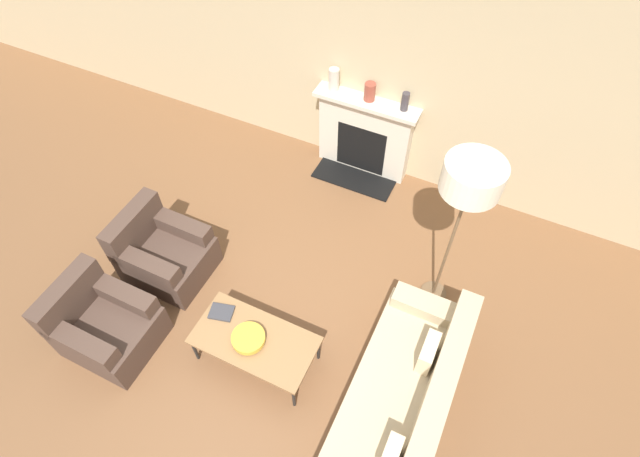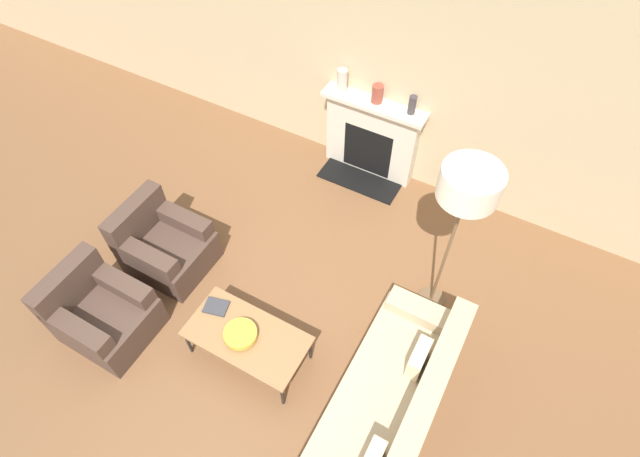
# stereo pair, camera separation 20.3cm
# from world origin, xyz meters

# --- Properties ---
(ground_plane) EXTENTS (18.00, 18.00, 0.00)m
(ground_plane) POSITION_xyz_m (0.00, 0.00, 0.00)
(ground_plane) COLOR brown
(wall_back) EXTENTS (18.00, 0.06, 2.90)m
(wall_back) POSITION_xyz_m (0.00, 3.20, 1.45)
(wall_back) COLOR #C6B289
(wall_back) RESTS_ON ground_plane
(fireplace) EXTENTS (1.29, 0.59, 1.08)m
(fireplace) POSITION_xyz_m (-0.14, 3.05, 0.53)
(fireplace) COLOR beige
(fireplace) RESTS_ON ground_plane
(couch) EXTENTS (0.81, 2.16, 0.84)m
(couch) POSITION_xyz_m (1.42, 0.10, 0.31)
(couch) COLOR tan
(couch) RESTS_ON ground_plane
(armchair_near) EXTENTS (0.86, 0.76, 0.82)m
(armchair_near) POSITION_xyz_m (-1.47, -0.36, 0.30)
(armchair_near) COLOR #4C382D
(armchair_near) RESTS_ON ground_plane
(armchair_far) EXTENTS (0.86, 0.76, 0.82)m
(armchair_far) POSITION_xyz_m (-1.47, 0.59, 0.30)
(armchair_far) COLOR #4C382D
(armchair_far) RESTS_ON ground_plane
(coffee_table) EXTENTS (1.16, 0.60, 0.41)m
(coffee_table) POSITION_xyz_m (-0.03, 0.10, 0.38)
(coffee_table) COLOR olive
(coffee_table) RESTS_ON ground_plane
(bowl) EXTENTS (0.32, 0.32, 0.08)m
(bowl) POSITION_xyz_m (-0.06, 0.06, 0.46)
(bowl) COLOR gold
(bowl) RESTS_ON coffee_table
(book) EXTENTS (0.26, 0.23, 0.02)m
(book) POSITION_xyz_m (-0.45, 0.20, 0.42)
(book) COLOR #38383D
(book) RESTS_ON coffee_table
(floor_lamp) EXTENTS (0.51, 0.51, 1.96)m
(floor_lamp) POSITION_xyz_m (1.33, 1.57, 1.75)
(floor_lamp) COLOR brown
(floor_lamp) RESTS_ON ground_plane
(mantel_vase_left) EXTENTS (0.12, 0.12, 0.28)m
(mantel_vase_left) POSITION_xyz_m (-0.58, 3.07, 1.22)
(mantel_vase_left) COLOR beige
(mantel_vase_left) RESTS_ON fireplace
(mantel_vase_center_left) EXTENTS (0.13, 0.13, 0.22)m
(mantel_vase_center_left) POSITION_xyz_m (-0.12, 3.07, 1.19)
(mantel_vase_center_left) COLOR brown
(mantel_vase_center_left) RESTS_ON fireplace
(mantel_vase_center_right) EXTENTS (0.09, 0.09, 0.23)m
(mantel_vase_center_right) POSITION_xyz_m (0.31, 3.07, 1.20)
(mantel_vase_center_right) COLOR #3D383D
(mantel_vase_center_right) RESTS_ON fireplace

